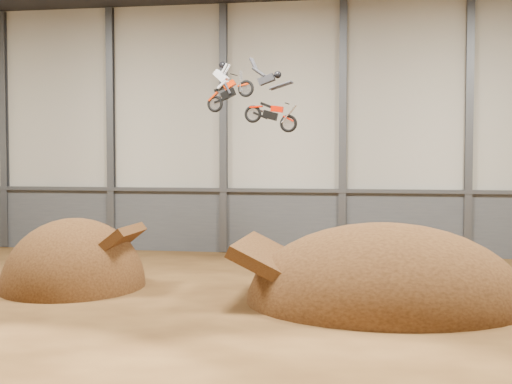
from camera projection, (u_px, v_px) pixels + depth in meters
floor at (227, 311)px, 25.25m from camera, size 40.00×40.00×0.00m
back_wall at (283, 128)px, 39.65m from camera, size 40.00×0.10×14.00m
lower_band_back at (282, 222)px, 39.82m from camera, size 39.80×0.18×3.50m
steel_rail at (282, 190)px, 39.58m from camera, size 39.80×0.35×0.20m
steel_column_0 at (4, 130)px, 42.25m from camera, size 0.40×0.36×13.90m
steel_column_1 at (111, 129)px, 41.13m from camera, size 0.40×0.36×13.90m
steel_column_2 at (224, 129)px, 40.01m from camera, size 0.40×0.36×13.90m
steel_column_3 at (343, 128)px, 38.89m from camera, size 0.40×0.36×13.90m
steel_column_4 at (469, 127)px, 37.77m from camera, size 0.40×0.36×13.90m
takeoff_ramp at (74, 287)px, 29.71m from camera, size 5.79×6.68×5.79m
landing_ramp at (385, 303)px, 26.60m from camera, size 10.37×9.17×5.98m
fmx_rider_a at (233, 80)px, 31.72m from camera, size 3.12×1.45×2.89m
fmx_rider_b at (268, 96)px, 29.42m from camera, size 3.66×1.16×3.30m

